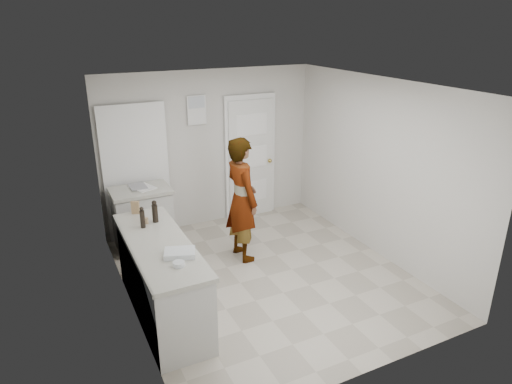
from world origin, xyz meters
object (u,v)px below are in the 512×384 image
spice_jar (146,221)px  oil_cruet_b (142,218)px  cake_mix_box (135,207)px  oil_cruet_a (155,212)px  baking_dish (180,253)px  egg_bowl (179,264)px  person (242,199)px

spice_jar → oil_cruet_b: size_ratio=0.28×
cake_mix_box → oil_cruet_a: oil_cruet_a is taller
baking_dish → egg_bowl: (-0.07, -0.20, -0.00)m
person → spice_jar: (-1.39, -0.30, 0.08)m
baking_dish → oil_cruet_b: bearing=102.2°
oil_cruet_b → spice_jar: bearing=56.7°
cake_mix_box → egg_bowl: 1.50m
person → spice_jar: size_ratio=23.84×
cake_mix_box → oil_cruet_b: 0.45m
cake_mix_box → spice_jar: (0.05, -0.36, -0.04)m
oil_cruet_a → baking_dish: size_ratio=0.74×
person → egg_bowl: person is taller
oil_cruet_a → egg_bowl: oil_cruet_a is taller
oil_cruet_a → person: bearing=13.2°
person → baking_dish: person is taller
cake_mix_box → spice_jar: bearing=-58.2°
cake_mix_box → baking_dish: cake_mix_box is taller
cake_mix_box → baking_dish: (0.17, -1.29, -0.06)m
oil_cruet_a → egg_bowl: 1.14m
oil_cruet_b → egg_bowl: bearing=-84.1°
person → cake_mix_box: bearing=83.9°
cake_mix_box → oil_cruet_a: (0.16, -0.36, 0.05)m
person → egg_bowl: size_ratio=14.91×
oil_cruet_a → baking_dish: bearing=-89.4°
person → cake_mix_box: person is taller
oil_cruet_a → oil_cruet_b: bearing=-151.2°
oil_cruet_b → egg_bowl: oil_cruet_b is taller
person → oil_cruet_a: 1.32m
spice_jar → oil_cruet_b: 0.14m
baking_dish → cake_mix_box: bearing=97.4°
person → oil_cruet_a: size_ratio=6.38×
oil_cruet_b → egg_bowl: size_ratio=2.21×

